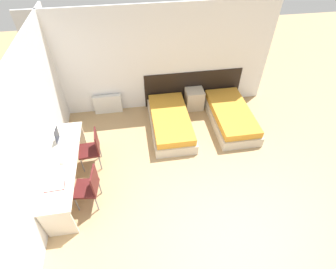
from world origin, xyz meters
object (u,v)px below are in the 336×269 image
at_px(chair_near_laptop, 92,148).
at_px(chair_near_notebook, 89,186).
at_px(nightstand, 194,99).
at_px(bed_near_door, 231,116).
at_px(bed_near_window, 170,122).
at_px(laptop, 63,138).

bearing_deg(chair_near_laptop, chair_near_notebook, -93.02).
bearing_deg(nightstand, chair_near_laptop, -147.65).
height_order(nightstand, chair_near_laptop, chair_near_laptop).
bearing_deg(chair_near_notebook, chair_near_laptop, 96.95).
relative_size(bed_near_door, chair_near_notebook, 2.11).
bearing_deg(chair_near_notebook, nightstand, 52.26).
xyz_separation_m(chair_near_laptop, chair_near_notebook, (-0.00, -0.98, 0.00)).
distance_m(bed_near_door, nightstand, 1.10).
xyz_separation_m(bed_near_window, laptop, (-2.35, -0.81, 0.59)).
height_order(bed_near_window, bed_near_door, same).
distance_m(bed_near_window, bed_near_door, 1.57).
height_order(bed_near_door, laptop, laptop).
relative_size(bed_near_window, bed_near_door, 1.00).
bearing_deg(laptop, bed_near_door, 16.27).
height_order(bed_near_door, nightstand, nightstand).
height_order(bed_near_window, laptop, laptop).
bearing_deg(laptop, nightstand, 31.30).
xyz_separation_m(bed_near_door, chair_near_laptop, (-3.38, -0.88, 0.30)).
bearing_deg(bed_near_window, nightstand, 44.37).
height_order(nightstand, laptop, laptop).
bearing_deg(nightstand, bed_near_window, -135.63).
bearing_deg(chair_near_laptop, bed_near_window, 22.86).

